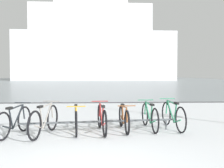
{
  "coord_description": "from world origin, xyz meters",
  "views": [
    {
      "loc": [
        0.23,
        -3.57,
        1.53
      ],
      "look_at": [
        0.67,
        6.94,
        1.13
      ],
      "focal_mm": 40.53,
      "sensor_mm": 36.0,
      "label": 1
    }
  ],
  "objects_px": {
    "bicycle_1": "(44,120)",
    "bicycle_5": "(150,116)",
    "bicycle_0": "(14,121)",
    "bicycle_4": "(124,118)",
    "bicycle_2": "(76,119)",
    "bicycle_3": "(102,119)",
    "ferry_ship": "(94,44)",
    "bicycle_6": "(173,116)"
  },
  "relations": [
    {
      "from": "bicycle_1",
      "to": "bicycle_5",
      "type": "xyz_separation_m",
      "value": [
        2.77,
        0.58,
        -0.01
      ]
    },
    {
      "from": "bicycle_0",
      "to": "bicycle_4",
      "type": "relative_size",
      "value": 0.97
    },
    {
      "from": "bicycle_2",
      "to": "bicycle_3",
      "type": "height_order",
      "value": "bicycle_3"
    },
    {
      "from": "bicycle_2",
      "to": "ferry_ship",
      "type": "relative_size",
      "value": 0.04
    },
    {
      "from": "bicycle_6",
      "to": "bicycle_0",
      "type": "bearing_deg",
      "value": -171.54
    },
    {
      "from": "bicycle_0",
      "to": "ferry_ship",
      "type": "bearing_deg",
      "value": 89.74
    },
    {
      "from": "bicycle_0",
      "to": "bicycle_3",
      "type": "height_order",
      "value": "bicycle_0"
    },
    {
      "from": "bicycle_0",
      "to": "bicycle_4",
      "type": "height_order",
      "value": "bicycle_0"
    },
    {
      "from": "bicycle_2",
      "to": "bicycle_3",
      "type": "xyz_separation_m",
      "value": [
        0.68,
        -0.01,
        0.01
      ]
    },
    {
      "from": "bicycle_0",
      "to": "bicycle_5",
      "type": "relative_size",
      "value": 0.95
    },
    {
      "from": "bicycle_6",
      "to": "bicycle_2",
      "type": "bearing_deg",
      "value": -172.71
    },
    {
      "from": "bicycle_5",
      "to": "bicycle_0",
      "type": "bearing_deg",
      "value": -170.53
    },
    {
      "from": "bicycle_3",
      "to": "bicycle_6",
      "type": "bearing_deg",
      "value": 10.0
    },
    {
      "from": "bicycle_3",
      "to": "bicycle_0",
      "type": "bearing_deg",
      "value": -172.97
    },
    {
      "from": "bicycle_0",
      "to": "bicycle_1",
      "type": "bearing_deg",
      "value": 0.46
    },
    {
      "from": "bicycle_3",
      "to": "bicycle_6",
      "type": "height_order",
      "value": "bicycle_6"
    },
    {
      "from": "bicycle_0",
      "to": "bicycle_2",
      "type": "bearing_deg",
      "value": 10.52
    },
    {
      "from": "bicycle_4",
      "to": "ferry_ship",
      "type": "bearing_deg",
      "value": 92.48
    },
    {
      "from": "bicycle_0",
      "to": "bicycle_1",
      "type": "height_order",
      "value": "bicycle_1"
    },
    {
      "from": "bicycle_1",
      "to": "bicycle_5",
      "type": "distance_m",
      "value": 2.83
    },
    {
      "from": "bicycle_3",
      "to": "ferry_ship",
      "type": "relative_size",
      "value": 0.04
    },
    {
      "from": "bicycle_5",
      "to": "ferry_ship",
      "type": "height_order",
      "value": "ferry_ship"
    },
    {
      "from": "bicycle_0",
      "to": "ferry_ship",
      "type": "distance_m",
      "value": 59.13
    },
    {
      "from": "bicycle_2",
      "to": "bicycle_5",
      "type": "relative_size",
      "value": 0.97
    },
    {
      "from": "bicycle_6",
      "to": "ferry_ship",
      "type": "xyz_separation_m",
      "value": [
        -3.91,
        57.84,
        8.9
      ]
    },
    {
      "from": "bicycle_3",
      "to": "bicycle_6",
      "type": "distance_m",
      "value": 2.03
    },
    {
      "from": "bicycle_5",
      "to": "bicycle_6",
      "type": "relative_size",
      "value": 0.98
    },
    {
      "from": "bicycle_2",
      "to": "bicycle_5",
      "type": "distance_m",
      "value": 2.03
    },
    {
      "from": "bicycle_4",
      "to": "ferry_ship",
      "type": "relative_size",
      "value": 0.04
    },
    {
      "from": "bicycle_0",
      "to": "bicycle_3",
      "type": "bearing_deg",
      "value": 7.03
    },
    {
      "from": "bicycle_3",
      "to": "ferry_ship",
      "type": "xyz_separation_m",
      "value": [
        -1.91,
        58.19,
        8.91
      ]
    },
    {
      "from": "bicycle_3",
      "to": "bicycle_5",
      "type": "relative_size",
      "value": 1.02
    },
    {
      "from": "bicycle_6",
      "to": "bicycle_3",
      "type": "bearing_deg",
      "value": -170.0
    },
    {
      "from": "bicycle_4",
      "to": "bicycle_5",
      "type": "relative_size",
      "value": 0.97
    },
    {
      "from": "bicycle_2",
      "to": "ferry_ship",
      "type": "height_order",
      "value": "ferry_ship"
    },
    {
      "from": "bicycle_2",
      "to": "bicycle_3",
      "type": "relative_size",
      "value": 0.96
    },
    {
      "from": "bicycle_2",
      "to": "bicycle_6",
      "type": "relative_size",
      "value": 0.95
    },
    {
      "from": "bicycle_4",
      "to": "bicycle_5",
      "type": "xyz_separation_m",
      "value": [
        0.73,
        0.14,
        0.02
      ]
    },
    {
      "from": "bicycle_2",
      "to": "bicycle_6",
      "type": "height_order",
      "value": "bicycle_6"
    },
    {
      "from": "bicycle_2",
      "to": "bicycle_3",
      "type": "bearing_deg",
      "value": -0.83
    },
    {
      "from": "bicycle_5",
      "to": "bicycle_6",
      "type": "xyz_separation_m",
      "value": [
        0.67,
        0.04,
        0.02
      ]
    },
    {
      "from": "ferry_ship",
      "to": "bicycle_0",
      "type": "bearing_deg",
      "value": -90.26
    }
  ]
}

